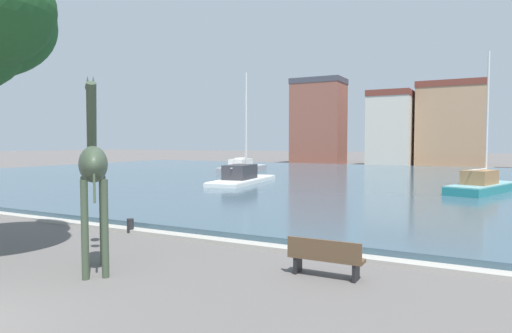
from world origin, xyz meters
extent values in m
cube|color=#3D5666|center=(0.00, 31.32, 0.15)|extent=(80.59, 46.27, 0.30)
cube|color=#ADA89E|center=(0.00, 7.94, 0.06)|extent=(80.59, 0.50, 0.12)
cylinder|color=#3D4C38|center=(-0.69, 4.03, 1.16)|extent=(0.17, 0.17, 2.32)
cylinder|color=#3D4C38|center=(-0.40, 4.36, 1.16)|extent=(0.17, 0.17, 2.32)
cylinder|color=#3D4C38|center=(0.19, 3.26, 1.16)|extent=(0.17, 0.17, 2.32)
cylinder|color=#3D4C38|center=(0.48, 3.59, 1.16)|extent=(0.17, 0.17, 2.32)
ellipsoid|color=#3D4C38|center=(-0.10, 3.81, 2.65)|extent=(1.80, 1.69, 0.89)
cylinder|color=#3D4C38|center=(-0.95, 4.55, 3.76)|extent=(1.08, 0.99, 1.98)
ellipsoid|color=#3D4C38|center=(-1.33, 4.87, 4.69)|extent=(0.61, 0.58, 0.30)
cone|color=#3D4C38|center=(-1.38, 4.82, 4.93)|extent=(0.06, 0.06, 0.17)
cone|color=#3D4C38|center=(-1.28, 4.93, 4.93)|extent=(0.06, 0.06, 0.17)
cylinder|color=#3D4C38|center=(0.54, 3.25, 2.28)|extent=(0.22, 0.20, 0.94)
cube|color=white|center=(-7.23, 23.80, 0.28)|extent=(3.40, 8.38, 0.56)
ellipsoid|color=white|center=(-7.76, 27.63, 0.28)|extent=(2.44, 3.11, 0.53)
cube|color=silver|center=(-7.23, 23.80, 0.59)|extent=(3.33, 8.21, 0.06)
cube|color=#333338|center=(-7.14, 23.20, 1.12)|extent=(1.99, 3.04, 1.01)
cylinder|color=silver|center=(-7.31, 24.40, 4.39)|extent=(0.12, 0.12, 7.67)
cylinder|color=silver|center=(-7.12, 22.99, 1.46)|extent=(0.47, 2.83, 0.08)
cube|color=teal|center=(8.07, 24.86, 0.37)|extent=(3.87, 6.62, 0.75)
ellipsoid|color=teal|center=(9.04, 27.72, 0.37)|extent=(2.35, 2.66, 0.71)
cube|color=#6EA5A8|center=(8.07, 24.86, 0.78)|extent=(3.79, 6.49, 0.06)
cube|color=#9E7047|center=(7.92, 24.41, 1.21)|extent=(1.99, 2.54, 0.80)
cylinder|color=silver|center=(8.22, 25.31, 4.60)|extent=(0.12, 0.12, 7.70)
cylinder|color=silver|center=(7.86, 24.26, 1.65)|extent=(0.79, 2.13, 0.08)
cube|color=#939399|center=(-13.29, 34.50, 0.39)|extent=(2.87, 8.01, 0.79)
ellipsoid|color=#939399|center=(-13.68, 38.20, 0.39)|extent=(2.13, 2.92, 0.75)
cube|color=#B1B1B5|center=(-13.29, 34.50, 0.82)|extent=(2.81, 7.85, 0.06)
cube|color=silver|center=(-13.23, 33.92, 1.22)|extent=(1.72, 2.88, 0.73)
cylinder|color=silver|center=(-13.35, 35.08, 4.49)|extent=(0.12, 0.12, 7.39)
cylinder|color=silver|center=(-13.21, 33.72, 1.69)|extent=(0.37, 2.74, 0.08)
cylinder|color=#232326|center=(-2.75, 7.79, 0.25)|extent=(0.24, 0.24, 0.50)
cube|color=brown|center=(5.05, 6.09, 0.45)|extent=(1.80, 0.44, 0.08)
cube|color=brown|center=(5.05, 5.90, 0.70)|extent=(1.80, 0.06, 0.44)
cube|color=black|center=(4.33, 6.09, 0.23)|extent=(0.08, 0.40, 0.45)
cube|color=black|center=(5.77, 6.09, 0.23)|extent=(0.08, 0.40, 0.45)
cube|color=#8E5142|center=(-14.33, 59.12, 5.91)|extent=(7.38, 5.04, 11.81)
cube|color=#42424C|center=(-14.33, 59.12, 12.21)|extent=(7.52, 5.14, 0.80)
cube|color=beige|center=(-3.41, 57.40, 4.59)|extent=(5.41, 6.71, 9.18)
cube|color=brown|center=(-3.41, 57.40, 9.58)|extent=(5.52, 6.85, 0.80)
cube|color=tan|center=(3.81, 59.79, 5.11)|extent=(8.22, 7.01, 10.21)
cube|color=brown|center=(3.81, 59.79, 10.61)|extent=(8.39, 7.15, 0.80)
camera|label=1|loc=(8.43, -3.87, 3.18)|focal=31.19mm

